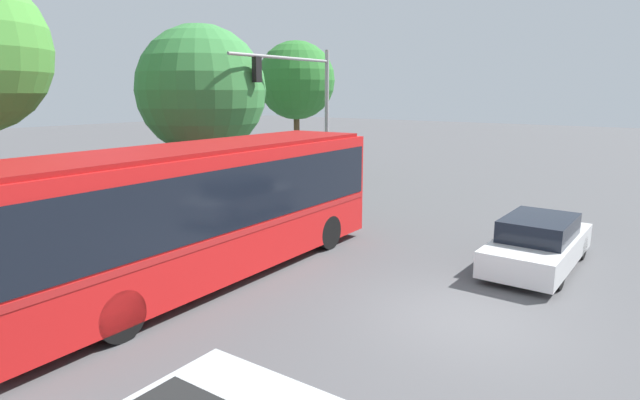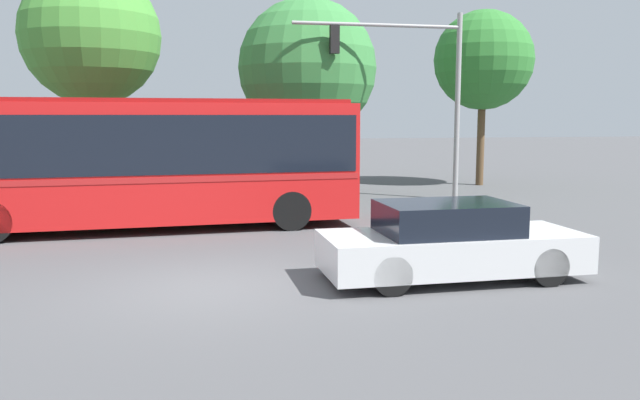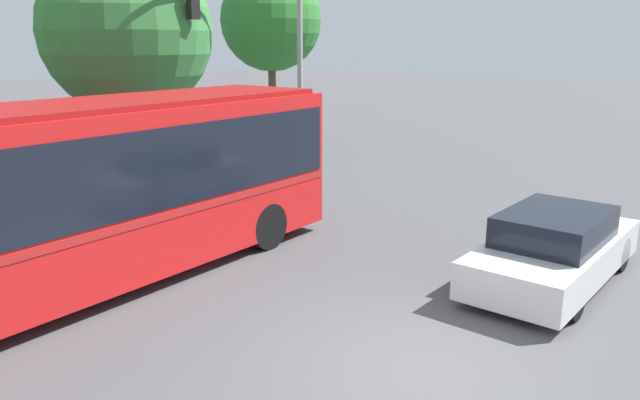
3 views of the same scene
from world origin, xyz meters
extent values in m
plane|color=#4C4C4F|center=(0.00, 0.00, 0.00)|extent=(140.00, 140.00, 0.00)
cube|color=red|center=(-1.58, 6.08, 1.73)|extent=(11.16, 3.02, 2.95)
cube|color=black|center=(-1.58, 6.08, 2.20)|extent=(10.94, 3.05, 1.42)
cube|color=#B21E1E|center=(-1.58, 6.08, 1.37)|extent=(11.05, 3.04, 0.14)
cube|color=black|center=(3.96, 6.33, 2.08)|extent=(0.15, 2.15, 1.65)
cube|color=maroon|center=(-1.58, 6.08, 3.25)|extent=(10.71, 2.79, 0.10)
cylinder|color=black|center=(2.13, 7.36, 0.50)|extent=(1.01, 0.34, 1.00)
cylinder|color=black|center=(2.22, 5.13, 0.50)|extent=(1.01, 0.34, 1.00)
cylinder|color=black|center=(-4.84, 7.05, 0.50)|extent=(1.01, 0.34, 1.00)
cube|color=silver|center=(4.24, -0.26, 0.51)|extent=(4.61, 1.83, 0.65)
cube|color=black|center=(4.13, -0.26, 1.10)|extent=(2.31, 1.60, 0.54)
cylinder|color=black|center=(5.66, 0.54, 0.33)|extent=(0.67, 0.23, 0.66)
cylinder|color=black|center=(5.67, -1.04, 0.33)|extent=(0.67, 0.23, 0.66)
cylinder|color=black|center=(2.86, 0.52, 0.33)|extent=(0.67, 0.23, 0.66)
cylinder|color=black|center=(2.87, -1.06, 0.33)|extent=(0.67, 0.23, 0.66)
cylinder|color=gray|center=(8.80, 9.98, 3.17)|extent=(0.18, 0.18, 6.33)
cylinder|color=gray|center=(5.93, 9.98, 5.85)|extent=(5.74, 0.12, 0.12)
cube|color=black|center=(4.46, 9.98, 5.35)|extent=(0.30, 0.22, 0.90)
cylinder|color=red|center=(4.46, 10.10, 5.65)|extent=(0.18, 0.02, 0.18)
cylinder|color=yellow|center=(4.46, 10.10, 5.35)|extent=(0.18, 0.02, 0.18)
cylinder|color=green|center=(4.46, 10.10, 5.05)|extent=(0.18, 0.02, 0.18)
cube|color=#286028|center=(-1.50, 10.93, 0.57)|extent=(10.09, 1.27, 1.13)
cube|color=#B7192D|center=(-1.50, 10.93, 1.48)|extent=(9.89, 1.21, 0.69)
cylinder|color=brown|center=(-3.61, 13.95, 1.98)|extent=(0.25, 0.25, 3.97)
sphere|color=#479338|center=(-3.61, 13.95, 5.74)|extent=(4.93, 4.93, 4.93)
cylinder|color=brown|center=(4.04, 12.60, 1.40)|extent=(0.28, 0.28, 2.81)
sphere|color=#387F3D|center=(4.04, 12.60, 4.62)|extent=(5.04, 5.04, 5.04)
cylinder|color=brown|center=(11.70, 14.11, 1.85)|extent=(0.31, 0.31, 3.70)
sphere|color=#2D752D|center=(11.70, 14.11, 5.17)|extent=(4.06, 4.06, 4.06)
camera|label=1|loc=(-9.51, -3.41, 4.51)|focal=28.66mm
camera|label=2|loc=(-0.28, -10.56, 2.87)|focal=35.57mm
camera|label=3|loc=(-6.58, -3.68, 4.29)|focal=34.12mm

